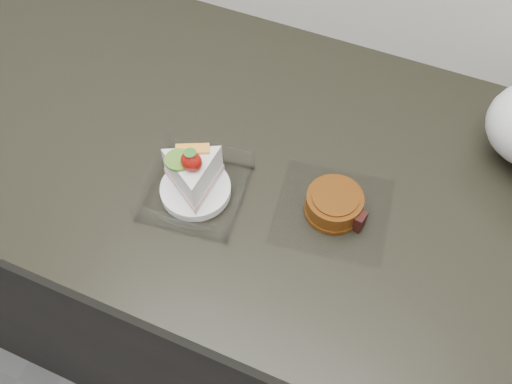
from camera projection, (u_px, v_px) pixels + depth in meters
counter at (247, 273)px, 1.29m from camera, size 2.04×0.64×0.90m
cake_tray at (194, 182)px, 0.84m from camera, size 0.16×0.16×0.11m
mooncake_wrap at (335, 206)px, 0.84m from camera, size 0.19×0.18×0.04m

